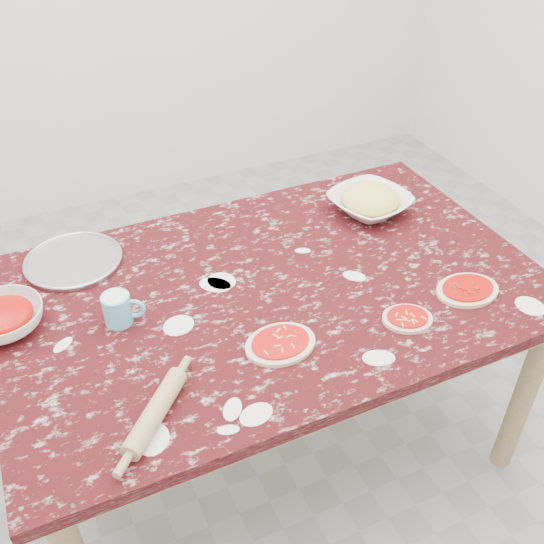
{
  "coord_description": "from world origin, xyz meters",
  "views": [
    {
      "loc": [
        -0.59,
        -1.29,
        1.9
      ],
      "look_at": [
        0.0,
        0.0,
        0.8
      ],
      "focal_mm": 40.34,
      "sensor_mm": 36.0,
      "label": 1
    }
  ],
  "objects_px": {
    "flour_mug": "(119,309)",
    "rolling_pin": "(155,412)",
    "worktable": "(272,306)",
    "cheese_bowl": "(370,203)",
    "pizza_tray": "(74,261)",
    "sauce_bowl": "(4,319)"
  },
  "relations": [
    {
      "from": "flour_mug",
      "to": "rolling_pin",
      "type": "distance_m",
      "value": 0.37
    },
    {
      "from": "flour_mug",
      "to": "rolling_pin",
      "type": "height_order",
      "value": "flour_mug"
    },
    {
      "from": "worktable",
      "to": "rolling_pin",
      "type": "height_order",
      "value": "rolling_pin"
    },
    {
      "from": "worktable",
      "to": "cheese_bowl",
      "type": "bearing_deg",
      "value": 25.75
    },
    {
      "from": "pizza_tray",
      "to": "flour_mug",
      "type": "relative_size",
      "value": 2.61
    },
    {
      "from": "pizza_tray",
      "to": "cheese_bowl",
      "type": "bearing_deg",
      "value": -7.36
    },
    {
      "from": "sauce_bowl",
      "to": "cheese_bowl",
      "type": "height_order",
      "value": "sauce_bowl"
    },
    {
      "from": "flour_mug",
      "to": "cheese_bowl",
      "type": "bearing_deg",
      "value": 12.25
    },
    {
      "from": "pizza_tray",
      "to": "sauce_bowl",
      "type": "relative_size",
      "value": 1.36
    },
    {
      "from": "worktable",
      "to": "rolling_pin",
      "type": "bearing_deg",
      "value": -143.32
    },
    {
      "from": "cheese_bowl",
      "to": "sauce_bowl",
      "type": "bearing_deg",
      "value": -175.37
    },
    {
      "from": "rolling_pin",
      "to": "pizza_tray",
      "type": "bearing_deg",
      "value": 95.17
    },
    {
      "from": "pizza_tray",
      "to": "sauce_bowl",
      "type": "distance_m",
      "value": 0.32
    },
    {
      "from": "worktable",
      "to": "pizza_tray",
      "type": "distance_m",
      "value": 0.64
    },
    {
      "from": "rolling_pin",
      "to": "sauce_bowl",
      "type": "bearing_deg",
      "value": 121.22
    },
    {
      "from": "sauce_bowl",
      "to": "worktable",
      "type": "bearing_deg",
      "value": -10.27
    },
    {
      "from": "pizza_tray",
      "to": "rolling_pin",
      "type": "height_order",
      "value": "rolling_pin"
    },
    {
      "from": "worktable",
      "to": "flour_mug",
      "type": "bearing_deg",
      "value": 176.08
    },
    {
      "from": "worktable",
      "to": "rolling_pin",
      "type": "relative_size",
      "value": 6.51
    },
    {
      "from": "pizza_tray",
      "to": "cheese_bowl",
      "type": "xyz_separation_m",
      "value": [
        1.0,
        -0.13,
        0.03
      ]
    },
    {
      "from": "pizza_tray",
      "to": "flour_mug",
      "type": "bearing_deg",
      "value": -78.28
    },
    {
      "from": "flour_mug",
      "to": "worktable",
      "type": "bearing_deg",
      "value": -3.92
    }
  ]
}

